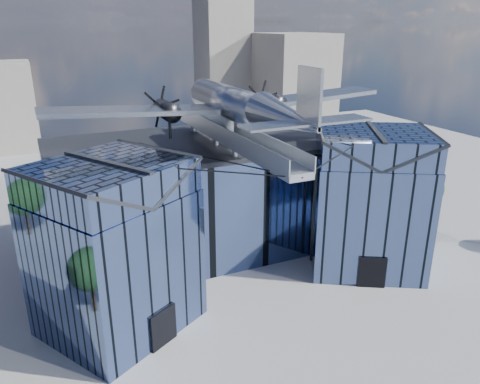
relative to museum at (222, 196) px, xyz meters
name	(u,v)px	position (x,y,z in m)	size (l,w,h in m)	color
ground_plane	(250,283)	(0.00, -5.82, -5.54)	(120.00, 120.00, 0.00)	gray
museum	(222,196)	(0.00, 0.00, 0.00)	(32.88, 24.50, 17.60)	#455A8C
bg_towers	(127,85)	(1.45, 44.67, 4.47)	(77.00, 24.50, 26.00)	gray
tree_side_e	(426,189)	(21.75, -2.37, -1.79)	(3.90, 3.90, 5.54)	#352615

